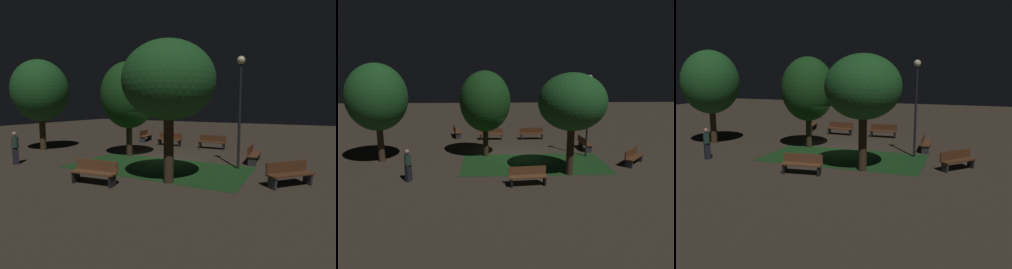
# 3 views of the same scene
# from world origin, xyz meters

# --- Properties ---
(ground_plane) EXTENTS (60.00, 60.00, 0.00)m
(ground_plane) POSITION_xyz_m (0.00, 0.00, 0.00)
(ground_plane) COLOR #3D3328
(grass_lawn) EXTENTS (8.29, 4.12, 0.01)m
(grass_lawn) POSITION_xyz_m (-0.94, 1.93, 0.01)
(grass_lawn) COLOR #194219
(grass_lawn) RESTS_ON ground
(bench_corner) EXTENTS (1.81, 0.51, 0.88)m
(bench_corner) POSITION_xyz_m (-1.57, -4.39, 0.48)
(bench_corner) COLOR #512D19
(bench_corner) RESTS_ON ground
(bench_front_right) EXTENTS (1.82, 0.55, 0.88)m
(bench_front_right) POSITION_xyz_m (1.56, -4.39, 0.48)
(bench_front_right) COLOR brown
(bench_front_right) RESTS_ON ground
(bench_near_trees) EXTENTS (1.84, 0.66, 0.88)m
(bench_near_trees) POSITION_xyz_m (-0.20, 5.26, 0.48)
(bench_near_trees) COLOR brown
(bench_near_trees) RESTS_ON ground
(bench_front_left) EXTENTS (0.85, 1.86, 0.88)m
(bench_front_left) POSITION_xyz_m (4.33, -5.50, 0.48)
(bench_front_left) COLOR brown
(bench_front_left) RESTS_ON ground
(bench_path_side) EXTENTS (0.55, 1.82, 0.88)m
(bench_path_side) POSITION_xyz_m (-4.74, -1.16, 0.48)
(bench_path_side) COLOR brown
(bench_path_side) RESTS_ON ground
(bench_by_lamp) EXTENTS (1.58, 1.64, 0.88)m
(bench_by_lamp) POSITION_xyz_m (-6.59, 2.28, 0.48)
(bench_by_lamp) COLOR #512D19
(bench_by_lamp) RESTS_ON ground
(tree_right_canopy) EXTENTS (3.41, 3.41, 5.23)m
(tree_right_canopy) POSITION_xyz_m (-2.53, 3.84, 3.76)
(tree_right_canopy) COLOR #38281C
(tree_right_canopy) RESTS_ON ground
(tree_back_left) EXTENTS (3.08, 3.08, 5.28)m
(tree_back_left) POSITION_xyz_m (1.88, 0.13, 3.42)
(tree_back_left) COLOR #38281C
(tree_back_left) RESTS_ON ground
(tree_near_wall) EXTENTS (3.43, 3.43, 5.72)m
(tree_near_wall) POSITION_xyz_m (8.01, 1.01, 3.77)
(tree_near_wall) COLOR #423021
(tree_near_wall) RESTS_ON ground
(lamp_post_path_center) EXTENTS (0.36, 0.36, 5.02)m
(lamp_post_path_center) POSITION_xyz_m (-4.38, 0.49, 3.37)
(lamp_post_path_center) COLOR black
(lamp_post_path_center) RESTS_ON ground
(pedestrian) EXTENTS (0.32, 0.34, 1.61)m
(pedestrian) POSITION_xyz_m (5.55, 4.50, 0.85)
(pedestrian) COLOR black
(pedestrian) RESTS_ON ground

